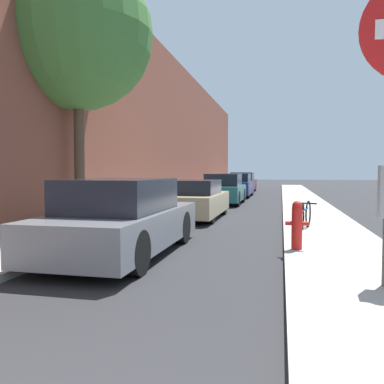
# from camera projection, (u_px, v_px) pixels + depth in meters

# --- Properties ---
(ground_plane) EXTENTS (120.00, 120.00, 0.00)m
(ground_plane) POSITION_uv_depth(u_px,v_px,m) (237.00, 207.00, 16.81)
(ground_plane) COLOR #28282B
(sidewalk_left) EXTENTS (2.00, 52.00, 0.12)m
(sidewalk_left) POSITION_uv_depth(u_px,v_px,m) (172.00, 205.00, 17.45)
(sidewalk_left) COLOR #ADA89E
(sidewalk_left) RESTS_ON ground
(sidewalk_right) EXTENTS (2.00, 52.00, 0.12)m
(sidewalk_right) POSITION_uv_depth(u_px,v_px,m) (307.00, 207.00, 16.16)
(sidewalk_right) COLOR #ADA89E
(sidewalk_right) RESTS_ON ground
(building_facade_left) EXTENTS (0.70, 52.00, 7.73)m
(building_facade_left) POSITION_uv_depth(u_px,v_px,m) (143.00, 120.00, 17.56)
(building_facade_left) COLOR brown
(building_facade_left) RESTS_ON ground
(parked_car_grey) EXTENTS (1.75, 4.35, 1.40)m
(parked_car_grey) POSITION_uv_depth(u_px,v_px,m) (123.00, 219.00, 7.15)
(parked_car_grey) COLOR black
(parked_car_grey) RESTS_ON ground
(parked_car_champagne) EXTENTS (1.90, 4.09, 1.26)m
(parked_car_champagne) POSITION_uv_depth(u_px,v_px,m) (192.00, 200.00, 12.80)
(parked_car_champagne) COLOR black
(parked_car_champagne) RESTS_ON ground
(parked_car_teal) EXTENTS (1.72, 3.90, 1.43)m
(parked_car_teal) POSITION_uv_depth(u_px,v_px,m) (224.00, 190.00, 18.39)
(parked_car_teal) COLOR black
(parked_car_teal) RESTS_ON ground
(parked_car_navy) EXTENTS (1.86, 4.54, 1.42)m
(parked_car_navy) POSITION_uv_depth(u_px,v_px,m) (236.00, 185.00, 23.86)
(parked_car_navy) COLOR black
(parked_car_navy) RESTS_ON ground
(parked_car_maroon) EXTENTS (1.81, 4.55, 1.47)m
(parked_car_maroon) POSITION_uv_depth(u_px,v_px,m) (243.00, 183.00, 29.56)
(parked_car_maroon) COLOR black
(parked_car_maroon) RESTS_ON ground
(street_tree_near) EXTENTS (4.00, 4.00, 7.05)m
(street_tree_near) POSITION_uv_depth(u_px,v_px,m) (78.00, 34.00, 10.36)
(street_tree_near) COLOR #4C3A2B
(street_tree_near) RESTS_ON sidewalk_left
(fire_hydrant) EXTENTS (0.41, 0.19, 0.88)m
(fire_hydrant) POSITION_uv_depth(u_px,v_px,m) (297.00, 224.00, 7.08)
(fire_hydrant) COLOR red
(fire_hydrant) RESTS_ON sidewalk_right
(bicycle) EXTENTS (0.51, 1.64, 0.68)m
(bicycle) POSITION_uv_depth(u_px,v_px,m) (305.00, 215.00, 9.46)
(bicycle) COLOR black
(bicycle) RESTS_ON sidewalk_right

